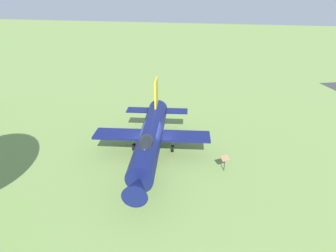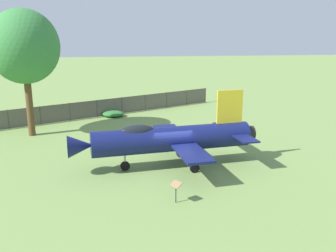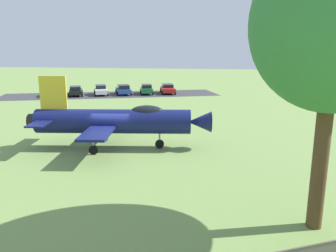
# 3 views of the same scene
# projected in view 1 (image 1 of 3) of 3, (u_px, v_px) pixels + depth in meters

# --- Properties ---
(ground_plane) EXTENTS (200.00, 200.00, 0.00)m
(ground_plane) POSITION_uv_depth(u_px,v_px,m) (152.00, 158.00, 20.75)
(ground_plane) COLOR #75934C
(display_jet) EXTENTS (8.76, 12.44, 4.91)m
(display_jet) POSITION_uv_depth(u_px,v_px,m) (150.00, 138.00, 19.58)
(display_jet) COLOR #111951
(display_jet) RESTS_ON ground_plane
(info_plaque) EXTENTS (0.72, 0.66, 1.14)m
(info_plaque) POSITION_uv_depth(u_px,v_px,m) (225.00, 160.00, 18.91)
(info_plaque) COLOR #333333
(info_plaque) RESTS_ON ground_plane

